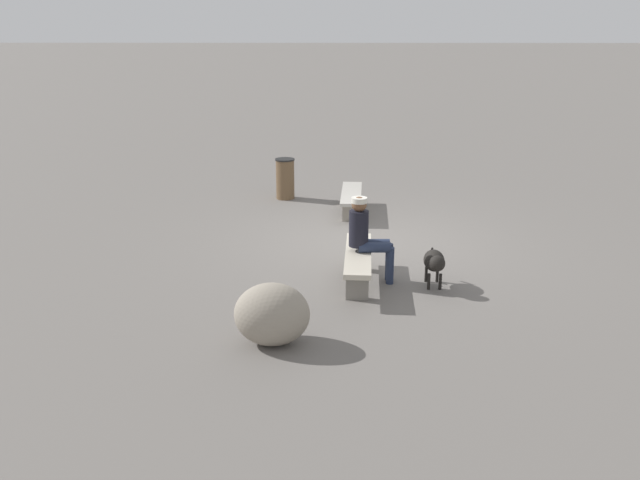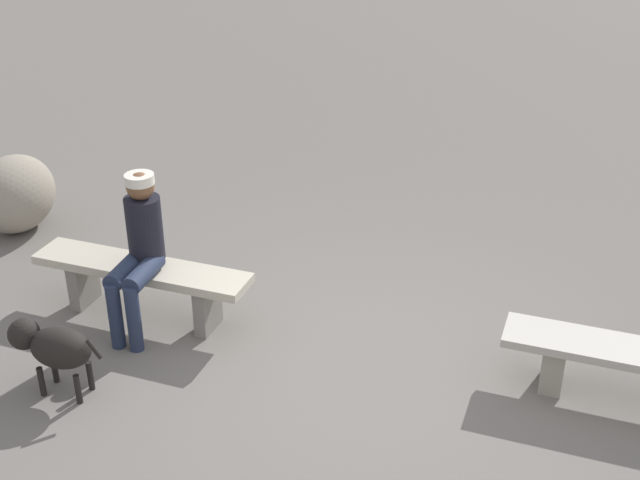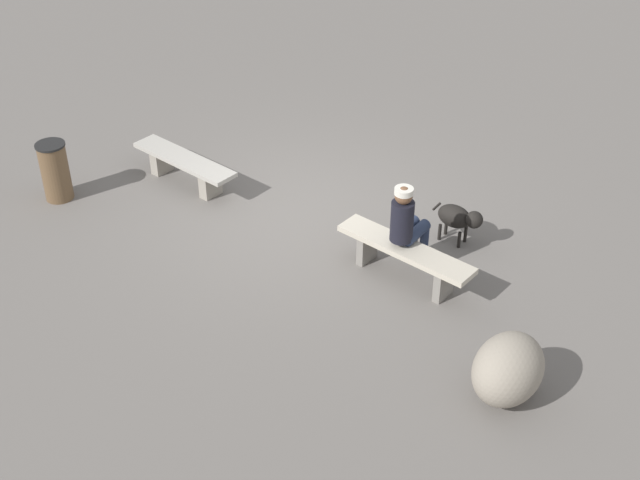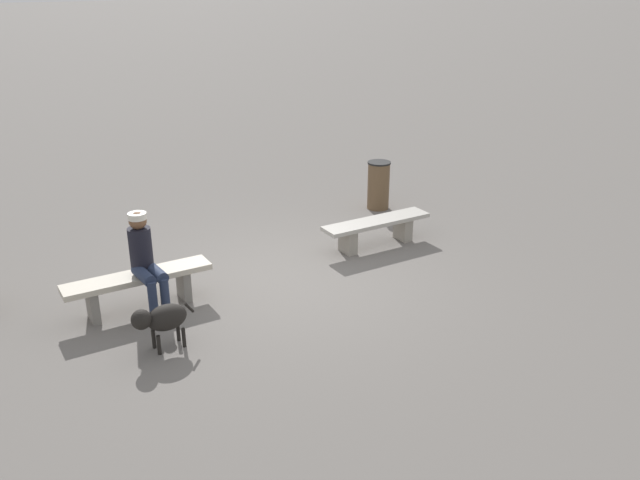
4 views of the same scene
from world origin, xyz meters
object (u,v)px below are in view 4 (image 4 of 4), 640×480
at_px(dog, 161,319).
at_px(trash_bin, 378,185).
at_px(seated_person, 145,257).
at_px(bench_right, 138,283).
at_px(bench_left, 376,228).

xyz_separation_m(dog, trash_bin, (-5.05, -2.44, 0.05)).
height_order(seated_person, dog, seated_person).
height_order(bench_right, trash_bin, trash_bin).
bearing_deg(seated_person, dog, 76.95).
distance_m(bench_left, seated_person, 3.73).
bearing_deg(bench_left, bench_right, 2.82).
xyz_separation_m(seated_person, trash_bin, (-4.85, -1.48, -0.30)).
xyz_separation_m(bench_right, dog, (0.13, 1.08, 0.03)).
bearing_deg(seated_person, bench_left, -179.54).
bearing_deg(bench_right, bench_left, -177.18).
distance_m(bench_left, bench_right, 3.78).
bearing_deg(bench_left, dog, 18.36).
bearing_deg(trash_bin, bench_left, 50.22).
relative_size(seated_person, dog, 1.76).
bearing_deg(bench_left, seated_person, 4.76).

